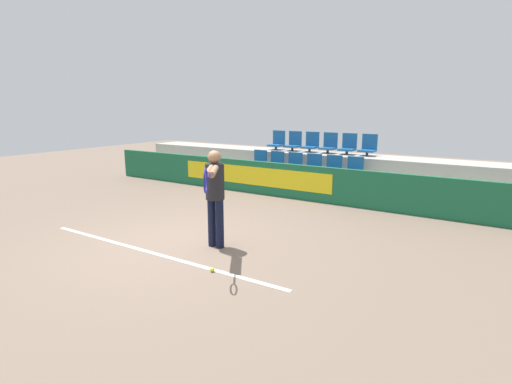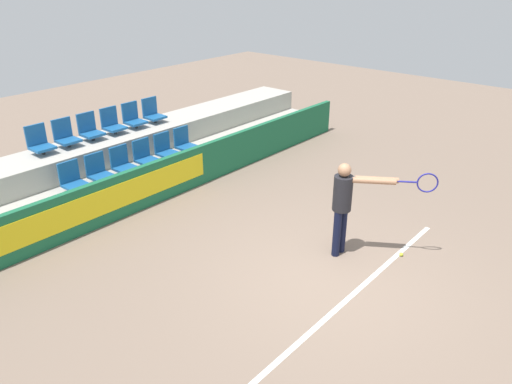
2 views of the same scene
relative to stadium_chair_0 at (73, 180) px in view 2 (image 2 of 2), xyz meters
name	(u,v)px [view 2 (image 2 of 2)]	position (x,y,z in m)	size (l,w,h in m)	color
ground_plane	(332,277)	(1.39, -4.85, -0.72)	(30.00, 30.00, 0.00)	#7A6656
court_baseline	(359,289)	(1.39, -5.33, -0.72)	(4.93, 0.08, 0.01)	white
barrier_wall	(157,182)	(1.36, -0.74, -0.29)	(12.21, 0.14, 0.87)	#19603D
bleacher_tier_front	(140,182)	(1.39, -0.13, -0.47)	(11.81, 1.05, 0.49)	#ADA89E
bleacher_tier_middle	(109,159)	(1.39, 0.92, -0.23)	(11.81, 1.05, 0.98)	#ADA89E
stadium_chair_0	(73,180)	(0.00, 0.00, 0.00)	(0.41, 0.40, 0.57)	#333333
stadium_chair_1	(99,171)	(0.56, 0.00, 0.00)	(0.41, 0.40, 0.57)	#333333
stadium_chair_2	(122,163)	(1.11, 0.00, 0.00)	(0.41, 0.40, 0.57)	#333333
stadium_chair_3	(145,155)	(1.67, 0.00, 0.00)	(0.41, 0.40, 0.57)	#333333
stadium_chair_4	(165,149)	(2.22, 0.00, 0.00)	(0.41, 0.40, 0.57)	#333333
stadium_chair_5	(184,142)	(2.78, 0.00, 0.00)	(0.41, 0.40, 0.57)	#333333
stadium_chair_6	(39,142)	(0.00, 1.05, 0.49)	(0.41, 0.40, 0.57)	#333333
stadium_chair_7	(66,135)	(0.56, 1.05, 0.49)	(0.41, 0.40, 0.57)	#333333
stadium_chair_8	(90,129)	(1.11, 1.05, 0.49)	(0.41, 0.40, 0.57)	#333333
stadium_chair_9	(112,123)	(1.67, 1.05, 0.49)	(0.41, 0.40, 0.57)	#333333
stadium_chair_10	(133,118)	(2.22, 1.05, 0.49)	(0.41, 0.40, 0.57)	#333333
stadium_chair_11	(153,112)	(2.78, 1.05, 0.49)	(0.41, 0.40, 0.57)	#333333
tennis_player	(347,200)	(2.09, -4.62, 0.26)	(0.94, 1.35, 1.60)	black
tennis_ball	(401,254)	(2.64, -5.39, -0.69)	(0.07, 0.07, 0.07)	#CCDB33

